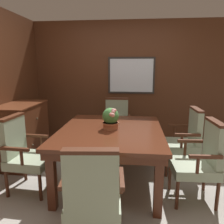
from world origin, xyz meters
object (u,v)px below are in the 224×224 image
(dining_table, at_px, (111,135))
(sideboard_cabinet, at_px, (23,134))
(chair_right_far, at_px, (186,138))
(chair_head_near, at_px, (93,195))
(potted_plant, at_px, (111,118))
(chair_left_near, at_px, (24,151))
(chair_right_near, at_px, (201,159))
(chair_head_far, at_px, (116,123))

(dining_table, xyz_separation_m, sideboard_cabinet, (-1.49, 0.44, -0.16))
(dining_table, relative_size, chair_right_far, 1.65)
(dining_table, distance_m, chair_head_near, 1.18)
(chair_right_far, height_order, chair_head_near, same)
(chair_head_near, xyz_separation_m, potted_plant, (0.02, 1.18, 0.37))
(dining_table, bearing_deg, potted_plant, 105.18)
(chair_left_near, bearing_deg, dining_table, -68.67)
(chair_right_far, bearing_deg, chair_head_near, -36.94)
(chair_right_near, distance_m, chair_head_near, 1.38)
(chair_head_near, distance_m, chair_head_far, 2.36)
(chair_head_near, height_order, potted_plant, potted_plant)
(chair_right_near, bearing_deg, chair_left_near, -92.88)
(chair_left_near, height_order, chair_head_near, same)
(chair_right_near, height_order, potted_plant, potted_plant)
(chair_right_near, relative_size, chair_head_far, 1.00)
(chair_head_near, bearing_deg, chair_head_far, -95.43)
(dining_table, xyz_separation_m, chair_right_far, (1.07, 0.39, -0.13))
(dining_table, relative_size, chair_head_far, 1.65)
(chair_right_far, xyz_separation_m, potted_plant, (-1.07, -0.38, 0.37))
(chair_right_far, xyz_separation_m, chair_head_near, (-1.09, -1.57, 0.00))
(dining_table, distance_m, potted_plant, 0.23)
(dining_table, distance_m, chair_head_far, 1.20)
(dining_table, bearing_deg, chair_left_near, -162.16)
(chair_right_far, height_order, potted_plant, potted_plant)
(potted_plant, bearing_deg, chair_head_near, -90.87)
(chair_left_near, relative_size, chair_right_near, 1.00)
(chair_left_near, height_order, potted_plant, potted_plant)
(chair_head_far, bearing_deg, chair_left_near, -124.41)
(chair_head_far, bearing_deg, chair_right_far, -36.38)
(chair_right_far, xyz_separation_m, sideboard_cabinet, (-2.56, 0.05, -0.03))
(chair_head_far, relative_size, sideboard_cabinet, 0.99)
(chair_head_near, bearing_deg, chair_right_far, -130.46)
(chair_head_far, bearing_deg, sideboard_cabinet, -153.37)
(chair_left_near, distance_m, chair_head_near, 1.33)
(chair_head_far, xyz_separation_m, sideboard_cabinet, (-1.47, -0.75, -0.03))
(chair_right_far, height_order, chair_head_far, same)
(dining_table, bearing_deg, sideboard_cabinet, 163.62)
(chair_head_near, bearing_deg, dining_table, -96.60)
(chair_right_near, relative_size, potted_plant, 3.40)
(chair_right_far, xyz_separation_m, chair_head_far, (-1.10, 0.80, 0.00))
(dining_table, height_order, chair_left_near, chair_left_near)
(chair_left_near, relative_size, chair_head_near, 1.00)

